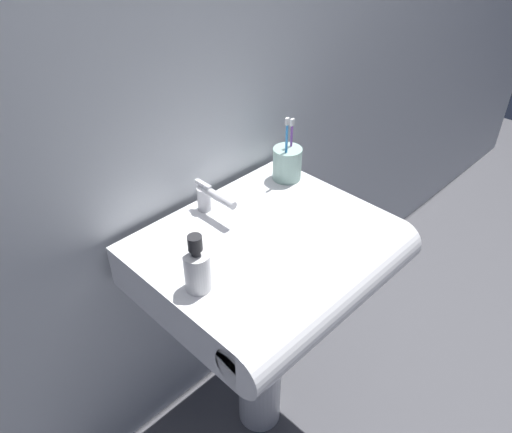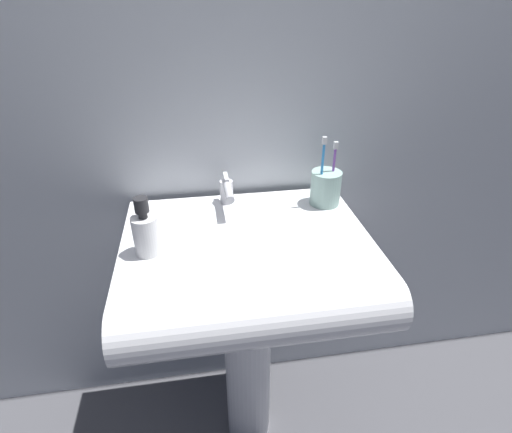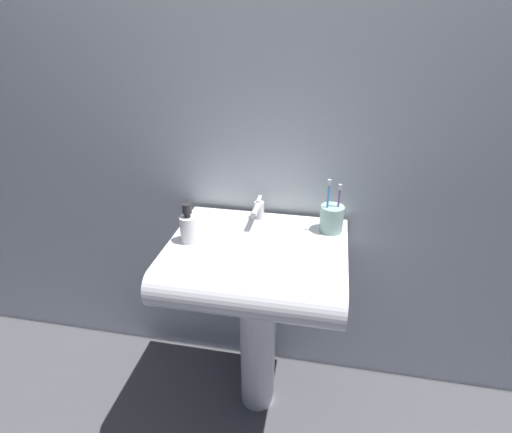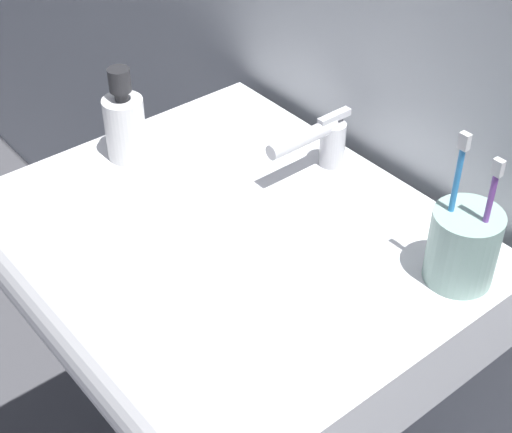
# 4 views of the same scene
# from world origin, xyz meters

# --- Properties ---
(ground_plane) EXTENTS (6.00, 6.00, 0.00)m
(ground_plane) POSITION_xyz_m (0.00, 0.00, 0.00)
(ground_plane) COLOR #4C4C51
(ground_plane) RESTS_ON ground
(wall_back) EXTENTS (5.00, 0.05, 2.40)m
(wall_back) POSITION_xyz_m (0.00, 0.28, 1.20)
(wall_back) COLOR silver
(wall_back) RESTS_ON ground
(sink_pedestal) EXTENTS (0.14, 0.14, 0.68)m
(sink_pedestal) POSITION_xyz_m (0.00, 0.00, 0.34)
(sink_pedestal) COLOR white
(sink_pedestal) RESTS_ON ground
(sink_basin) EXTENTS (0.62, 0.53, 0.12)m
(sink_basin) POSITION_xyz_m (0.00, -0.05, 0.74)
(sink_basin) COLOR white
(sink_basin) RESTS_ON sink_pedestal
(faucet) EXTENTS (0.04, 0.15, 0.09)m
(faucet) POSITION_xyz_m (-0.03, 0.16, 0.85)
(faucet) COLOR silver
(faucet) RESTS_ON sink_basin
(toothbrush_cup) EXTENTS (0.09, 0.09, 0.20)m
(toothbrush_cup) POSITION_xyz_m (0.25, 0.13, 0.85)
(toothbrush_cup) COLOR #99BFB2
(toothbrush_cup) RESTS_ON sink_basin
(soap_bottle) EXTENTS (0.06, 0.06, 0.15)m
(soap_bottle) POSITION_xyz_m (-0.24, -0.04, 0.86)
(soap_bottle) COLOR white
(soap_bottle) RESTS_ON sink_basin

